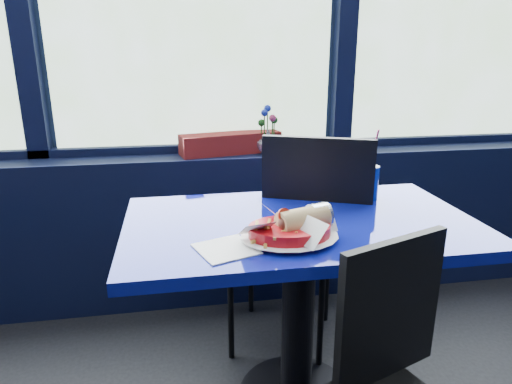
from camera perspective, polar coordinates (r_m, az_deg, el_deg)
The scene contains 10 objects.
window_sill at distance 2.47m, azimuth -6.79°, elevation -4.42°, with size 5.00×0.26×0.80m, color black.
near_table at distance 1.66m, azimuth 5.44°, elevation -9.41°, with size 1.20×0.70×0.75m.
chair_near_front at distance 1.33m, azimuth 16.27°, elevation -21.91°, with size 0.49×0.49×0.84m.
chair_near_back at distance 1.95m, azimuth 4.95°, elevation -4.94°, with size 0.59×0.59×1.00m.
planter_box at distance 2.36m, azimuth -3.18°, elevation 6.12°, with size 0.52×0.13×0.10m, color maroon.
flower_vase at distance 2.35m, azimuth 1.51°, elevation 6.64°, with size 0.15×0.16×0.25m.
food_basket at distance 1.41m, azimuth 4.44°, elevation -4.65°, with size 0.29×0.28×0.10m.
ketchup_bottle at distance 1.82m, azimuth 4.41°, elevation 2.20°, with size 0.05×0.05×0.20m.
soda_cup at distance 1.83m, azimuth 13.79°, elevation 1.28°, with size 0.08×0.08×0.28m.
napkin at distance 1.35m, azimuth -3.77°, elevation -7.12°, with size 0.16×0.16×0.00m, color white.
Camera 1 is at (-0.11, 0.58, 1.31)m, focal length 32.00 mm.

